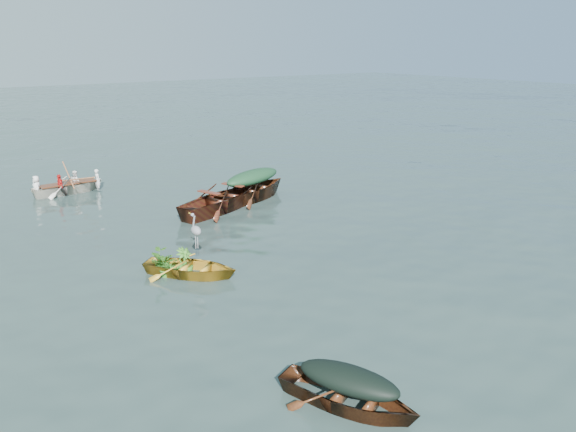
% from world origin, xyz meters
% --- Properties ---
extents(ground, '(140.00, 140.00, 0.00)m').
position_xyz_m(ground, '(0.00, 0.00, 0.00)').
color(ground, '#2D403C').
rests_on(ground, ground).
extents(yellow_dinghy, '(2.89, 3.12, 0.79)m').
position_xyz_m(yellow_dinghy, '(-3.55, 0.94, 0.00)').
color(yellow_dinghy, gold).
rests_on(yellow_dinghy, ground).
extents(dark_covered_boat, '(2.29, 3.30, 0.73)m').
position_xyz_m(dark_covered_boat, '(-3.90, -5.32, 0.00)').
color(dark_covered_boat, '#552E13').
rests_on(dark_covered_boat, ground).
extents(green_tarp_boat, '(5.15, 3.02, 1.18)m').
position_xyz_m(green_tarp_boat, '(1.49, 5.98, 0.00)').
color(green_tarp_boat, '#4B2511').
rests_on(green_tarp_boat, ground).
extents(open_wooden_boat, '(5.39, 3.28, 1.25)m').
position_xyz_m(open_wooden_boat, '(-0.13, 5.43, 0.00)').
color(open_wooden_boat, '#502914').
rests_on(open_wooden_boat, ground).
extents(rowed_boat, '(3.76, 1.30, 0.85)m').
position_xyz_m(rowed_boat, '(-3.77, 10.89, 0.00)').
color(rowed_boat, silver).
rests_on(rowed_boat, ground).
extents(dark_tarp_cover, '(1.26, 1.81, 0.40)m').
position_xyz_m(dark_tarp_cover, '(-3.90, -5.32, 0.57)').
color(dark_tarp_cover, black).
rests_on(dark_tarp_cover, dark_covered_boat).
extents(green_tarp_cover, '(2.83, 1.66, 0.52)m').
position_xyz_m(green_tarp_cover, '(1.49, 5.98, 0.85)').
color(green_tarp_cover, '#173A1E').
rests_on(green_tarp_cover, green_tarp_boat).
extents(thwart_benches, '(2.75, 1.79, 0.04)m').
position_xyz_m(thwart_benches, '(-0.13, 5.43, 0.65)').
color(thwart_benches, '#531F13').
rests_on(thwart_benches, open_wooden_boat).
extents(heron, '(0.47, 0.49, 0.92)m').
position_xyz_m(heron, '(-3.16, 1.32, 0.86)').
color(heron, gray).
rests_on(heron, yellow_dinghy).
extents(dinghy_weeds, '(1.11, 1.14, 0.60)m').
position_xyz_m(dinghy_weeds, '(-3.88, 1.38, 0.70)').
color(dinghy_weeds, '#326F1D').
rests_on(dinghy_weeds, yellow_dinghy).
extents(rowers, '(2.64, 1.13, 0.76)m').
position_xyz_m(rowers, '(-3.77, 10.89, 0.81)').
color(rowers, silver).
rests_on(rowers, rowed_boat).
extents(oars, '(0.73, 2.63, 0.06)m').
position_xyz_m(oars, '(-3.77, 10.89, 0.46)').
color(oars, '#A0623C').
rests_on(oars, rowed_boat).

